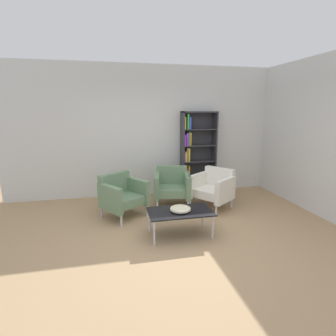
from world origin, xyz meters
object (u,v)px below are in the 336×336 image
at_px(coffee_table_low, 180,213).
at_px(armchair_near_window, 122,194).
at_px(armchair_by_bookshelf, 172,185).
at_px(armchair_spare_guest, 213,187).
at_px(bookshelf_tall, 195,154).
at_px(decorative_bowl, 180,209).

relative_size(coffee_table_low, armchair_near_window, 1.06).
distance_m(armchair_near_window, armchair_by_bookshelf, 1.10).
bearing_deg(armchair_spare_guest, armchair_by_bookshelf, -148.20).
bearing_deg(armchair_near_window, coffee_table_low, -83.51).
relative_size(bookshelf_tall, coffee_table_low, 1.90).
distance_m(coffee_table_low, armchair_near_window, 1.29).
bearing_deg(coffee_table_low, decorative_bowl, 45.00).
height_order(coffee_table_low, decorative_bowl, decorative_bowl).
bearing_deg(coffee_table_low, bookshelf_tall, 66.68).
bearing_deg(decorative_bowl, coffee_table_low, -135.00).
height_order(armchair_near_window, armchair_spare_guest, same).
relative_size(bookshelf_tall, armchair_spare_guest, 2.01).
bearing_deg(armchair_by_bookshelf, armchair_spare_guest, -11.22).
bearing_deg(bookshelf_tall, armchair_near_window, -148.34).
xyz_separation_m(decorative_bowl, armchair_spare_guest, (0.95, 1.04, -0.02)).
height_order(bookshelf_tall, armchair_near_window, bookshelf_tall).
bearing_deg(armchair_near_window, armchair_spare_guest, -32.56).
bearing_deg(decorative_bowl, armchair_by_bookshelf, 82.44).
xyz_separation_m(armchair_near_window, armchair_spare_guest, (1.80, 0.07, 0.00)).
relative_size(decorative_bowl, armchair_near_window, 0.34).
bearing_deg(armchair_spare_guest, armchair_near_window, -123.98).
distance_m(bookshelf_tall, armchair_near_window, 2.09).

